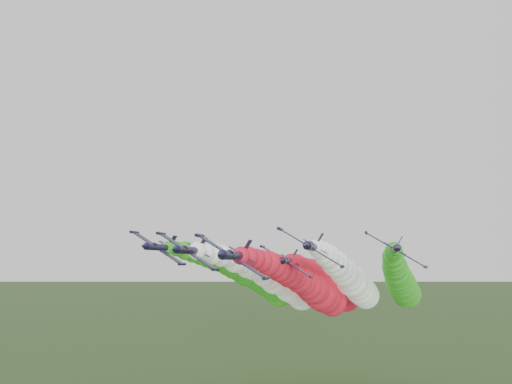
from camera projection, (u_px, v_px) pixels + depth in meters
The scene contains 6 objects.
jet_lead at pixel (314, 290), 122.96m from camera, with size 15.34×92.96×19.44m.
jet_inner_left at pixel (281, 284), 134.47m from camera, with size 15.65×93.27×19.75m.
jet_inner_right at pixel (353, 282), 130.53m from camera, with size 15.30×92.91×19.39m.
jet_outer_left at pixel (258, 280), 145.04m from camera, with size 16.21×93.83×20.31m.
jet_outer_right at pixel (401, 282), 139.47m from camera, with size 15.68×93.30×19.78m.
jet_trail at pixel (334, 287), 151.41m from camera, with size 16.06×93.68×20.16m.
Camera 1 is at (14.71, -76.47, 40.54)m, focal length 35.00 mm.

